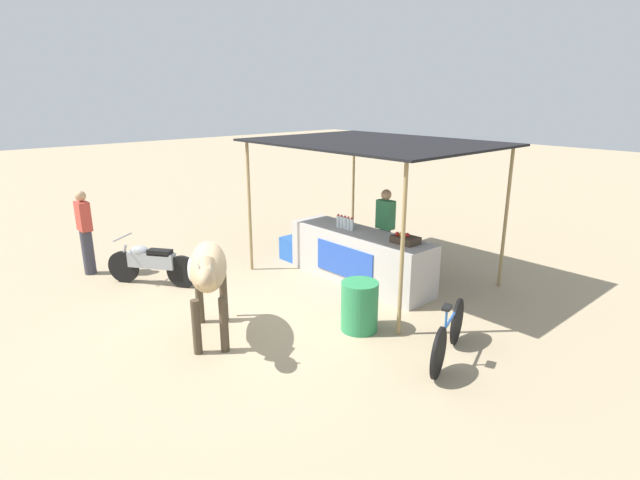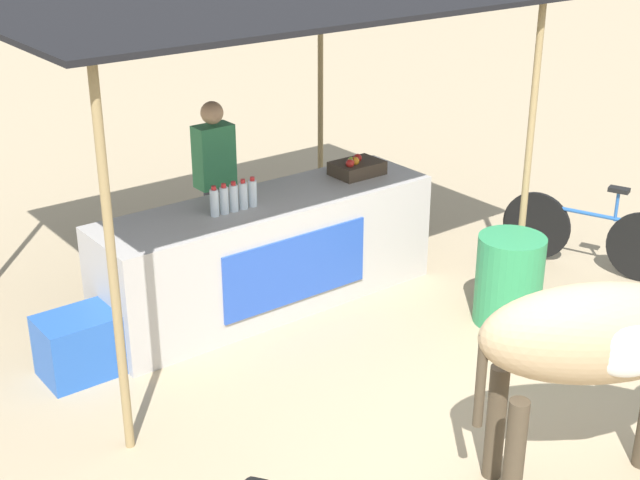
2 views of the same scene
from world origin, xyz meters
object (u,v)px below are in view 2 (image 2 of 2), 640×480
stall_counter (268,253)px  cooler_box (81,345)px  vendor_behind_counter (216,189)px  bicycle_leaning (589,234)px  water_barrel (509,280)px  cow (609,340)px  fruit_crate (357,167)px

stall_counter → cooler_box: bearing=-176.8°
vendor_behind_counter → bicycle_leaning: size_ratio=1.05×
vendor_behind_counter → water_barrel: vendor_behind_counter is taller
stall_counter → cow: (0.15, -3.24, 0.55)m
vendor_behind_counter → cooler_box: 2.00m
stall_counter → cow: 3.29m
cow → stall_counter: bearing=92.7°
water_barrel → cow: 2.27m
water_barrel → cow: size_ratio=0.43×
fruit_crate → water_barrel: size_ratio=0.58×
vendor_behind_counter → cooler_box: vendor_behind_counter is taller
fruit_crate → bicycle_leaning: bearing=-35.4°
stall_counter → fruit_crate: (1.00, 0.05, 0.55)m
bicycle_leaning → fruit_crate: bearing=144.6°
cow → bicycle_leaning: bearing=37.6°
cooler_box → bicycle_leaning: size_ratio=0.38×
bicycle_leaning → cow: bearing=-142.4°
vendor_behind_counter → cooler_box: size_ratio=2.75×
cooler_box → cow: 3.76m
bicycle_leaning → stall_counter: bearing=156.5°
fruit_crate → water_barrel: (0.39, -1.51, -0.65)m
water_barrel → bicycle_leaning: (1.38, 0.25, -0.03)m
stall_counter → water_barrel: size_ratio=3.97×
stall_counter → bicycle_leaning: (2.78, -1.21, -0.13)m
cooler_box → water_barrel: 3.43m
vendor_behind_counter → cow: 4.00m
fruit_crate → cooler_box: (-2.76, -0.15, -0.79)m
water_barrel → bicycle_leaning: bearing=10.1°
fruit_crate → cooler_box: fruit_crate is taller
stall_counter → bicycle_leaning: bearing=-23.5°
cow → fruit_crate: bearing=75.5°
cooler_box → stall_counter: bearing=3.2°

